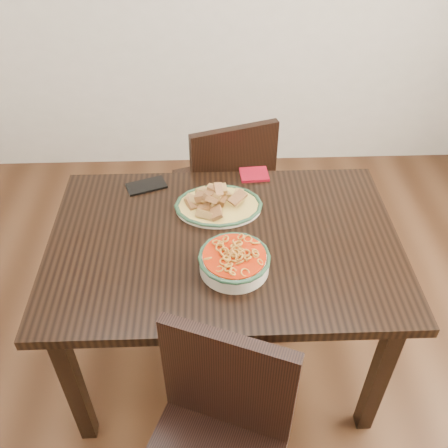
{
  "coord_description": "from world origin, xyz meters",
  "views": [
    {
      "loc": [
        -0.02,
        -1.28,
        2.02
      ],
      "look_at": [
        0.03,
        0.11,
        0.81
      ],
      "focal_mm": 40.0,
      "sensor_mm": 36.0,
      "label": 1
    }
  ],
  "objects_px": {
    "fish_plate": "(218,199)",
    "dining_table": "(224,256)",
    "smartphone": "(146,186)",
    "chair_near": "(216,440)",
    "noodle_bowl": "(234,260)",
    "chair_far": "(226,185)"
  },
  "relations": [
    {
      "from": "chair_far",
      "to": "noodle_bowl",
      "type": "relative_size",
      "value": 3.5
    },
    {
      "from": "dining_table",
      "to": "fish_plate",
      "type": "height_order",
      "value": "fish_plate"
    },
    {
      "from": "chair_far",
      "to": "fish_plate",
      "type": "height_order",
      "value": "chair_far"
    },
    {
      "from": "smartphone",
      "to": "chair_far",
      "type": "bearing_deg",
      "value": 23.15
    },
    {
      "from": "chair_far",
      "to": "fish_plate",
      "type": "relative_size",
      "value": 2.58
    },
    {
      "from": "fish_plate",
      "to": "noodle_bowl",
      "type": "height_order",
      "value": "fish_plate"
    },
    {
      "from": "fish_plate",
      "to": "smartphone",
      "type": "distance_m",
      "value": 0.34
    },
    {
      "from": "chair_far",
      "to": "smartphone",
      "type": "xyz_separation_m",
      "value": [
        -0.35,
        -0.34,
        0.26
      ]
    },
    {
      "from": "chair_far",
      "to": "smartphone",
      "type": "distance_m",
      "value": 0.55
    },
    {
      "from": "dining_table",
      "to": "chair_near",
      "type": "distance_m",
      "value": 0.67
    },
    {
      "from": "smartphone",
      "to": "noodle_bowl",
      "type": "bearing_deg",
      "value": -75.01
    },
    {
      "from": "noodle_bowl",
      "to": "smartphone",
      "type": "bearing_deg",
      "value": 125.3
    },
    {
      "from": "chair_near",
      "to": "noodle_bowl",
      "type": "relative_size",
      "value": 3.5
    },
    {
      "from": "chair_near",
      "to": "smartphone",
      "type": "height_order",
      "value": "chair_near"
    },
    {
      "from": "chair_far",
      "to": "chair_near",
      "type": "xyz_separation_m",
      "value": [
        -0.08,
        -1.32,
        0.0
      ]
    },
    {
      "from": "fish_plate",
      "to": "noodle_bowl",
      "type": "relative_size",
      "value": 1.36
    },
    {
      "from": "fish_plate",
      "to": "dining_table",
      "type": "bearing_deg",
      "value": -85.14
    },
    {
      "from": "dining_table",
      "to": "chair_far",
      "type": "relative_size",
      "value": 1.48
    },
    {
      "from": "chair_far",
      "to": "chair_near",
      "type": "relative_size",
      "value": 1.0
    },
    {
      "from": "chair_near",
      "to": "fish_plate",
      "type": "bearing_deg",
      "value": 109.41
    },
    {
      "from": "chair_far",
      "to": "smartphone",
      "type": "relative_size",
      "value": 5.45
    },
    {
      "from": "chair_near",
      "to": "fish_plate",
      "type": "distance_m",
      "value": 0.88
    }
  ]
}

